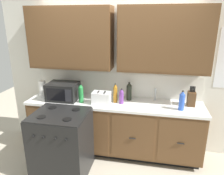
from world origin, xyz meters
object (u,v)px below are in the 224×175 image
Objects in this scene: knife_block at (191,98)px; bottle_blue at (182,101)px; stove_range at (62,143)px; paper_towel_roll at (42,88)px; microwave at (63,91)px; bottle_amber at (115,93)px; toaster at (101,98)px; bottle_violet at (121,96)px; bottle_dark at (129,91)px; bottle_green at (81,93)px.

bottle_blue is (-0.16, -0.20, 0.03)m from knife_block.
paper_towel_roll is at bearing 131.78° from stove_range.
bottle_amber reaches higher than microwave.
bottle_blue is (2.28, -0.18, 0.01)m from paper_towel_roll.
bottle_violet is (0.30, 0.07, 0.02)m from toaster.
paper_towel_roll is (-1.09, 0.18, 0.03)m from toaster.
bottle_violet is at bearing -4.42° from paper_towel_roll.
paper_towel_roll is at bearing 175.58° from bottle_violet.
microwave is (-0.20, 0.58, 0.58)m from stove_range.
microwave is at bearing -15.53° from paper_towel_roll.
microwave is at bearing 174.75° from toaster.
bottle_violet is (0.76, 0.59, 0.56)m from stove_range.
bottle_dark reaches higher than bottle_blue.
bottle_green is at bearing 75.58° from stove_range.
knife_block is (1.35, 0.20, 0.02)m from toaster.
bottle_dark is at bearing 19.43° from bottle_green.
bottle_blue is 0.96× the size of bottle_green.
bottle_violet is at bearing 13.59° from toaster.
bottle_dark is at bearing 42.00° from stove_range.
knife_block is 1.03× the size of bottle_dark.
microwave is 0.45m from paper_towel_roll.
bottle_green is at bearing -168.29° from bottle_amber.
toaster is 1.37m from knife_block.
stove_range is at bearing -71.40° from microwave.
toaster is 0.33m from bottle_green.
bottle_violet is at bearing 175.11° from bottle_blue.
microwave reaches higher than stove_range.
microwave is 1.56× the size of bottle_green.
paper_towel_roll is at bearing 164.47° from microwave.
microwave is at bearing -169.58° from bottle_dark.
paper_towel_roll reaches higher than bottle_violet.
knife_block reaches higher than bottle_violet.
knife_block reaches higher than toaster.
knife_block is at bearing 51.21° from bottle_blue.
microwave is 0.66m from toaster.
toaster is at bearing -171.71° from knife_block.
knife_block is 1.01× the size of bottle_amber.
bottle_dark reaches higher than paper_towel_roll.
bottle_dark is at bearing 161.96° from bottle_blue.
paper_towel_roll is at bearing 170.61° from toaster.
bottle_blue is 1.52m from bottle_green.
microwave is 0.86m from bottle_amber.
knife_block is at bearing 4.42° from bottle_amber.
bottle_dark is at bearing 2.88° from paper_towel_roll.
microwave is at bearing 178.02° from bottle_blue.
bottle_green reaches higher than stove_range.
stove_range is 1.10m from paper_towel_roll.
bottle_dark is 0.21m from bottle_violet.
knife_block is at bearing 6.74° from bottle_green.
toaster is at bearing -151.51° from bottle_amber.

